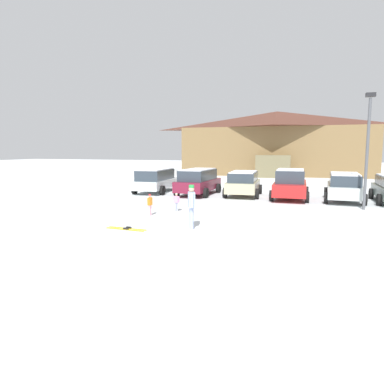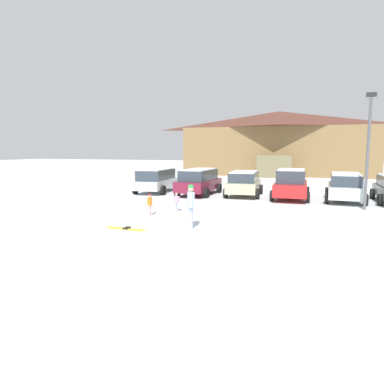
{
  "view_description": "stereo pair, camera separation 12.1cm",
  "coord_description": "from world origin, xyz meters",
  "px_view_note": "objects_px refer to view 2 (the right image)",
  "views": [
    {
      "loc": [
        3.75,
        -9.91,
        2.98
      ],
      "look_at": [
        -1.43,
        5.63,
        0.95
      ],
      "focal_mm": 32.0,
      "sensor_mm": 36.0,
      "label": 1
    },
    {
      "loc": [
        3.86,
        -9.87,
        2.98
      ],
      "look_at": [
        -1.43,
        5.63,
        0.95
      ],
      "focal_mm": 32.0,
      "sensor_mm": 36.0,
      "label": 2
    }
  ],
  "objects_px": {
    "parked_silver_wagon": "(345,186)",
    "skier_child_in_pink_snowsuit": "(177,201)",
    "parked_beige_suv": "(244,183)",
    "lamp_post": "(368,145)",
    "parked_maroon_van": "(199,181)",
    "skier_adult_in_blue_parka": "(191,204)",
    "skier_child_in_orange_jacket": "(150,203)",
    "ski_lodge": "(278,143)",
    "pair_of_skis": "(126,229)",
    "parked_white_suv": "(157,180)",
    "parked_red_sedan": "(291,184)"
  },
  "relations": [
    {
      "from": "parked_silver_wagon",
      "to": "skier_child_in_pink_snowsuit",
      "type": "relative_size",
      "value": 5.03
    },
    {
      "from": "parked_beige_suv",
      "to": "lamp_post",
      "type": "height_order",
      "value": "lamp_post"
    },
    {
      "from": "parked_maroon_van",
      "to": "skier_adult_in_blue_parka",
      "type": "bearing_deg",
      "value": -74.08
    },
    {
      "from": "skier_child_in_pink_snowsuit",
      "to": "parked_beige_suv",
      "type": "bearing_deg",
      "value": 72.41
    },
    {
      "from": "lamp_post",
      "to": "skier_child_in_orange_jacket",
      "type": "bearing_deg",
      "value": -152.94
    },
    {
      "from": "parked_beige_suv",
      "to": "skier_child_in_pink_snowsuit",
      "type": "xyz_separation_m",
      "value": [
        -2.09,
        -6.6,
        -0.36
      ]
    },
    {
      "from": "ski_lodge",
      "to": "pair_of_skis",
      "type": "xyz_separation_m",
      "value": [
        -2.79,
        -31.94,
        -3.81
      ]
    },
    {
      "from": "skier_child_in_orange_jacket",
      "to": "pair_of_skis",
      "type": "relative_size",
      "value": 0.61
    },
    {
      "from": "pair_of_skis",
      "to": "parked_white_suv",
      "type": "bearing_deg",
      "value": 108.84
    },
    {
      "from": "parked_maroon_van",
      "to": "skier_child_in_orange_jacket",
      "type": "xyz_separation_m",
      "value": [
        0.12,
        -7.7,
        -0.36
      ]
    },
    {
      "from": "ski_lodge",
      "to": "parked_maroon_van",
      "type": "height_order",
      "value": "ski_lodge"
    },
    {
      "from": "skier_child_in_orange_jacket",
      "to": "parked_red_sedan",
      "type": "bearing_deg",
      "value": 52.77
    },
    {
      "from": "ski_lodge",
      "to": "skier_child_in_orange_jacket",
      "type": "height_order",
      "value": "ski_lodge"
    },
    {
      "from": "skier_child_in_orange_jacket",
      "to": "lamp_post",
      "type": "distance_m",
      "value": 10.95
    },
    {
      "from": "parked_beige_suv",
      "to": "pair_of_skis",
      "type": "relative_size",
      "value": 2.55
    },
    {
      "from": "parked_silver_wagon",
      "to": "lamp_post",
      "type": "xyz_separation_m",
      "value": [
        0.67,
        -2.77,
        2.31
      ]
    },
    {
      "from": "parked_maroon_van",
      "to": "parked_beige_suv",
      "type": "xyz_separation_m",
      "value": [
        2.96,
        0.31,
        -0.06
      ]
    },
    {
      "from": "skier_child_in_pink_snowsuit",
      "to": "pair_of_skis",
      "type": "xyz_separation_m",
      "value": [
        -0.44,
        -4.12,
        -0.48
      ]
    },
    {
      "from": "ski_lodge",
      "to": "parked_silver_wagon",
      "type": "bearing_deg",
      "value": -75.24
    },
    {
      "from": "parked_silver_wagon",
      "to": "lamp_post",
      "type": "height_order",
      "value": "lamp_post"
    },
    {
      "from": "ski_lodge",
      "to": "parked_white_suv",
      "type": "relative_size",
      "value": 4.81
    },
    {
      "from": "parked_silver_wagon",
      "to": "parked_red_sedan",
      "type": "bearing_deg",
      "value": -179.84
    },
    {
      "from": "ski_lodge",
      "to": "skier_adult_in_blue_parka",
      "type": "xyz_separation_m",
      "value": [
        -0.5,
        -31.06,
        -2.88
      ]
    },
    {
      "from": "ski_lodge",
      "to": "pair_of_skis",
      "type": "relative_size",
      "value": 13.6
    },
    {
      "from": "skier_child_in_orange_jacket",
      "to": "skier_child_in_pink_snowsuit",
      "type": "height_order",
      "value": "skier_child_in_orange_jacket"
    },
    {
      "from": "parked_maroon_van",
      "to": "parked_red_sedan",
      "type": "bearing_deg",
      "value": -1.09
    },
    {
      "from": "parked_beige_suv",
      "to": "pair_of_skis",
      "type": "distance_m",
      "value": 11.05
    },
    {
      "from": "parked_white_suv",
      "to": "parked_silver_wagon",
      "type": "bearing_deg",
      "value": -1.99
    },
    {
      "from": "skier_adult_in_blue_parka",
      "to": "pair_of_skis",
      "type": "xyz_separation_m",
      "value": [
        -2.29,
        -0.88,
        -0.92
      ]
    },
    {
      "from": "parked_silver_wagon",
      "to": "skier_child_in_orange_jacket",
      "type": "height_order",
      "value": "parked_silver_wagon"
    },
    {
      "from": "parked_maroon_van",
      "to": "skier_child_in_pink_snowsuit",
      "type": "relative_size",
      "value": 5.11
    },
    {
      "from": "parked_silver_wagon",
      "to": "skier_child_in_orange_jacket",
      "type": "xyz_separation_m",
      "value": [
        -8.79,
        -7.6,
        -0.33
      ]
    },
    {
      "from": "parked_beige_suv",
      "to": "skier_adult_in_blue_parka",
      "type": "relative_size",
      "value": 2.5
    },
    {
      "from": "parked_white_suv",
      "to": "skier_adult_in_blue_parka",
      "type": "bearing_deg",
      "value": -58.84
    },
    {
      "from": "parked_white_suv",
      "to": "parked_beige_suv",
      "type": "height_order",
      "value": "parked_white_suv"
    },
    {
      "from": "parked_beige_suv",
      "to": "pair_of_skis",
      "type": "height_order",
      "value": "parked_beige_suv"
    },
    {
      "from": "pair_of_skis",
      "to": "lamp_post",
      "type": "distance_m",
      "value": 12.28
    },
    {
      "from": "parked_silver_wagon",
      "to": "lamp_post",
      "type": "distance_m",
      "value": 3.67
    },
    {
      "from": "parked_maroon_van",
      "to": "parked_silver_wagon",
      "type": "relative_size",
      "value": 1.02
    },
    {
      "from": "parked_beige_suv",
      "to": "skier_adult_in_blue_parka",
      "type": "height_order",
      "value": "skier_adult_in_blue_parka"
    },
    {
      "from": "parked_maroon_van",
      "to": "parked_silver_wagon",
      "type": "distance_m",
      "value": 8.91
    },
    {
      "from": "skier_child_in_orange_jacket",
      "to": "skier_adult_in_blue_parka",
      "type": "bearing_deg",
      "value": -35.12
    },
    {
      "from": "ski_lodge",
      "to": "parked_red_sedan",
      "type": "xyz_separation_m",
      "value": [
        2.67,
        -21.64,
        -2.92
      ]
    },
    {
      "from": "parked_beige_suv",
      "to": "skier_adult_in_blue_parka",
      "type": "distance_m",
      "value": 9.85
    },
    {
      "from": "parked_maroon_van",
      "to": "pair_of_skis",
      "type": "relative_size",
      "value": 2.79
    },
    {
      "from": "parked_silver_wagon",
      "to": "skier_adult_in_blue_parka",
      "type": "relative_size",
      "value": 2.69
    },
    {
      "from": "ski_lodge",
      "to": "parked_silver_wagon",
      "type": "height_order",
      "value": "ski_lodge"
    },
    {
      "from": "parked_white_suv",
      "to": "lamp_post",
      "type": "height_order",
      "value": "lamp_post"
    },
    {
      "from": "pair_of_skis",
      "to": "lamp_post",
      "type": "height_order",
      "value": "lamp_post"
    },
    {
      "from": "skier_adult_in_blue_parka",
      "to": "lamp_post",
      "type": "bearing_deg",
      "value": 44.14
    }
  ]
}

